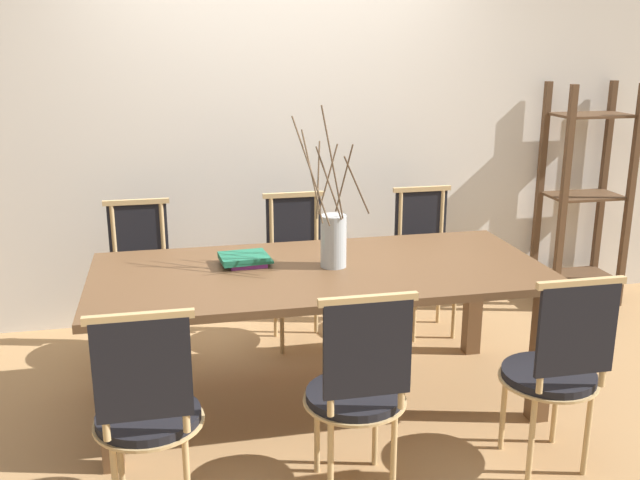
{
  "coord_description": "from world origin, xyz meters",
  "views": [
    {
      "loc": [
        -0.72,
        -3.35,
        1.88
      ],
      "look_at": [
        0.0,
        0.0,
        0.9
      ],
      "focal_mm": 40.0,
      "sensor_mm": 36.0,
      "label": 1
    }
  ],
  "objects": [
    {
      "name": "book_stack",
      "position": [
        -0.36,
        0.14,
        0.77
      ],
      "size": [
        0.27,
        0.22,
        0.05
      ],
      "color": "#842D8C",
      "rests_on": "dining_table"
    },
    {
      "name": "wall_rear",
      "position": [
        0.0,
        1.35,
        1.6
      ],
      "size": [
        12.0,
        0.06,
        3.2
      ],
      "color": "silver",
      "rests_on": "ground_plane"
    },
    {
      "name": "chair_near_leftend",
      "position": [
        -0.85,
        -0.81,
        0.5
      ],
      "size": [
        0.43,
        0.43,
        0.94
      ],
      "color": "black",
      "rests_on": "ground_plane"
    },
    {
      "name": "chair_near_left",
      "position": [
        -0.01,
        -0.81,
        0.5
      ],
      "size": [
        0.43,
        0.43,
        0.94
      ],
      "color": "black",
      "rests_on": "ground_plane"
    },
    {
      "name": "chair_far_leftend",
      "position": [
        -0.92,
        0.81,
        0.5
      ],
      "size": [
        0.43,
        0.43,
        0.94
      ],
      "rotation": [
        0.0,
        0.0,
        3.14
      ],
      "color": "black",
      "rests_on": "ground_plane"
    },
    {
      "name": "dining_table",
      "position": [
        0.0,
        0.0,
        0.65
      ],
      "size": [
        2.29,
        1.03,
        0.75
      ],
      "color": "brown",
      "rests_on": "ground_plane"
    },
    {
      "name": "chair_near_center",
      "position": [
        0.87,
        -0.81,
        0.5
      ],
      "size": [
        0.43,
        0.43,
        0.94
      ],
      "color": "black",
      "rests_on": "ground_plane"
    },
    {
      "name": "shelving_rack",
      "position": [
        2.15,
        1.09,
        0.78
      ],
      "size": [
        0.55,
        0.37,
        1.58
      ],
      "color": "#513823",
      "rests_on": "ground_plane"
    },
    {
      "name": "vase_centerpiece",
      "position": [
        0.07,
        0.02,
        0.9
      ],
      "size": [
        0.39,
        0.3,
        0.82
      ],
      "color": "#B2BCC1",
      "rests_on": "dining_table"
    },
    {
      "name": "chair_far_left",
      "position": [
        0.03,
        0.81,
        0.5
      ],
      "size": [
        0.43,
        0.43,
        0.94
      ],
      "rotation": [
        0.0,
        0.0,
        3.14
      ],
      "color": "black",
      "rests_on": "ground_plane"
    },
    {
      "name": "chair_far_center",
      "position": [
        0.88,
        0.81,
        0.5
      ],
      "size": [
        0.43,
        0.43,
        0.94
      ],
      "rotation": [
        0.0,
        0.0,
        3.14
      ],
      "color": "black",
      "rests_on": "ground_plane"
    },
    {
      "name": "ground_plane",
      "position": [
        0.0,
        0.0,
        0.0
      ],
      "size": [
        16.0,
        16.0,
        0.0
      ],
      "primitive_type": "plane",
      "color": "#A87F51"
    }
  ]
}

